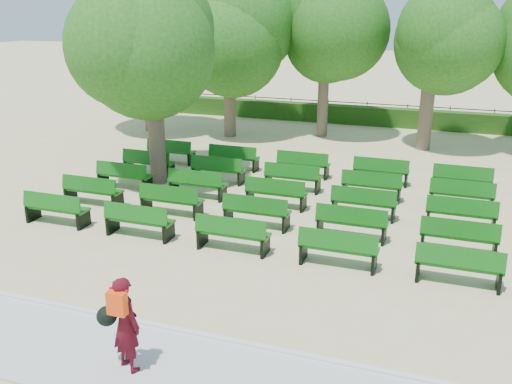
{
  "coord_description": "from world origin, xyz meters",
  "views": [
    {
      "loc": [
        5.29,
        -14.52,
        5.93
      ],
      "look_at": [
        0.5,
        -1.0,
        1.1
      ],
      "focal_mm": 40.0,
      "sensor_mm": 36.0,
      "label": 1
    }
  ],
  "objects": [
    {
      "name": "tree_line",
      "position": [
        0.0,
        10.0,
        0.0
      ],
      "size": [
        21.8,
        6.8,
        7.04
      ],
      "primitive_type": null,
      "color": "#27631A",
      "rests_on": "ground"
    },
    {
      "name": "paving",
      "position": [
        0.0,
        -7.4,
        0.03
      ],
      "size": [
        30.0,
        2.2,
        0.06
      ],
      "primitive_type": "cube",
      "color": "beige",
      "rests_on": "ground"
    },
    {
      "name": "bench_array",
      "position": [
        0.44,
        0.99,
        0.1
      ],
      "size": [
        1.87,
        0.66,
        1.17
      ],
      "rotation": [
        0.0,
        0.0,
        -0.05
      ],
      "color": "#105B12",
      "rests_on": "ground"
    },
    {
      "name": "person",
      "position": [
        0.53,
        -7.56,
        0.93
      ],
      "size": [
        0.84,
        0.61,
        1.68
      ],
      "rotation": [
        0.0,
        0.0,
        2.74
      ],
      "color": "#460A14",
      "rests_on": "ground"
    },
    {
      "name": "fence",
      "position": [
        0.0,
        14.4,
        0.0
      ],
      "size": [
        26.0,
        0.1,
        1.02
      ],
      "primitive_type": null,
      "color": "black",
      "rests_on": "ground"
    },
    {
      "name": "curb",
      "position": [
        0.0,
        -6.25,
        0.05
      ],
      "size": [
        30.0,
        0.12,
        0.1
      ],
      "primitive_type": "cube",
      "color": "silver",
      "rests_on": "ground"
    },
    {
      "name": "ground",
      "position": [
        0.0,
        0.0,
        0.0
      ],
      "size": [
        120.0,
        120.0,
        0.0
      ],
      "primitive_type": "plane",
      "color": "#CCBD87"
    },
    {
      "name": "tree_among",
      "position": [
        -4.09,
        1.97,
        4.25
      ],
      "size": [
        4.71,
        4.71,
        6.39
      ],
      "color": "brown",
      "rests_on": "ground"
    },
    {
      "name": "hedge",
      "position": [
        0.0,
        14.0,
        0.45
      ],
      "size": [
        26.0,
        0.7,
        0.9
      ],
      "primitive_type": "cube",
      "color": "#224B13",
      "rests_on": "ground"
    }
  ]
}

